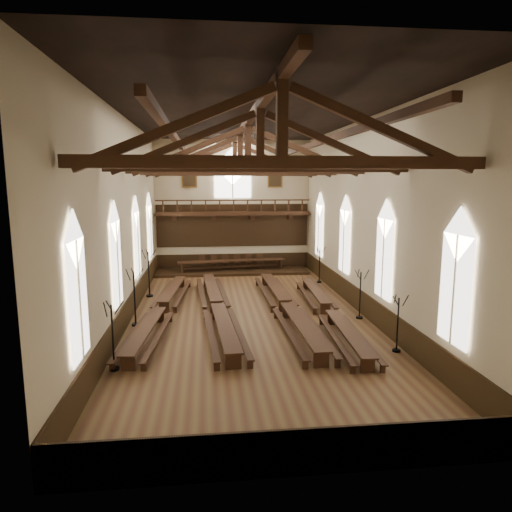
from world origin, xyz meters
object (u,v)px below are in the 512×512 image
at_px(high_table, 232,262).
at_px(dais, 232,271).
at_px(refectory_row_a, 162,308).
at_px(candelabrum_left_near, 113,349).
at_px(refectory_row_c, 286,305).
at_px(candelabrum_right_far, 319,272).
at_px(candelabrum_right_near, 397,335).
at_px(refectory_row_d, 329,310).
at_px(candelabrum_left_mid, 135,308).
at_px(candelabrum_left_far, 149,282).
at_px(candelabrum_right_mid, 360,304).
at_px(refectory_row_b, 217,306).

bearing_deg(high_table, dais, 90.00).
relative_size(refectory_row_a, candelabrum_left_near, 5.30).
bearing_deg(refectory_row_c, candelabrum_right_far, 63.88).
relative_size(candelabrum_right_near, candelabrum_right_far, 0.96).
distance_m(refectory_row_d, dais, 13.07).
bearing_deg(refectory_row_a, candelabrum_left_mid, -133.53).
bearing_deg(refectory_row_a, candelabrum_left_far, 104.50).
bearing_deg(candelabrum_left_near, refectory_row_a, 80.01).
height_order(refectory_row_d, candelabrum_right_near, candelabrum_right_near).
xyz_separation_m(refectory_row_a, candelabrum_right_near, (9.96, -5.83, 0.22)).
xyz_separation_m(refectory_row_a, candelabrum_right_mid, (9.96, -1.27, 0.27)).
bearing_deg(candelabrum_right_mid, candelabrum_left_near, -154.91).
xyz_separation_m(refectory_row_b, candelabrum_right_near, (7.16, -5.79, 0.18)).
bearing_deg(refectory_row_a, refectory_row_c, -2.35).
xyz_separation_m(high_table, candelabrum_left_near, (-5.36, -17.62, -0.04)).
bearing_deg(candelabrum_left_far, candelabrum_right_far, 13.42).
bearing_deg(dais, candelabrum_right_far, -35.63).
relative_size(refectory_row_c, candelabrum_right_mid, 5.67).
height_order(candelabrum_left_near, candelabrum_right_mid, candelabrum_left_near).
distance_m(refectory_row_a, candelabrum_right_near, 11.54).
height_order(refectory_row_b, candelabrum_left_near, candelabrum_left_near).
xyz_separation_m(refectory_row_a, refectory_row_d, (8.41, -1.22, -0.02)).
relative_size(candelabrum_left_mid, candelabrum_right_mid, 1.11).
xyz_separation_m(refectory_row_c, dais, (-2.15, 11.42, -0.45)).
relative_size(refectory_row_a, refectory_row_c, 0.97).
distance_m(refectory_row_b, refectory_row_c, 3.58).
relative_size(candelabrum_left_far, candelabrum_right_far, 1.16).
bearing_deg(candelabrum_right_near, high_table, 108.66).
relative_size(refectory_row_b, refectory_row_d, 1.05).
bearing_deg(candelabrum_right_mid, refectory_row_d, 178.22).
bearing_deg(candelabrum_right_far, dais, 144.37).
xyz_separation_m(candelabrum_left_mid, candelabrum_right_mid, (11.10, -0.07, -0.09)).
height_order(high_table, candelabrum_left_mid, candelabrum_left_mid).
height_order(refectory_row_a, candelabrum_left_mid, candelabrum_left_mid).
xyz_separation_m(candelabrum_left_mid, candelabrum_right_near, (11.10, -4.63, -0.13)).
xyz_separation_m(refectory_row_d, high_table, (-4.18, 12.38, 0.36)).
height_order(dais, candelabrum_left_far, candelabrum_left_far).
height_order(refectory_row_a, candelabrum_left_near, candelabrum_left_near).
bearing_deg(candelabrum_right_near, refectory_row_a, 149.67).
height_order(refectory_row_a, refectory_row_b, refectory_row_b).
xyz_separation_m(refectory_row_c, candelabrum_right_near, (3.58, -5.57, 0.18)).
bearing_deg(candelabrum_left_mid, candelabrum_right_far, 36.61).
distance_m(refectory_row_d, high_table, 13.07).
xyz_separation_m(dais, candelabrum_left_mid, (-5.36, -12.36, 0.76)).
bearing_deg(dais, candelabrum_left_near, -106.93).
height_order(refectory_row_d, high_table, high_table).
distance_m(refectory_row_c, candelabrum_left_far, 8.85).
relative_size(refectory_row_d, candelabrum_right_near, 5.73).
bearing_deg(candelabrum_right_far, refectory_row_d, -100.64).
bearing_deg(dais, refectory_row_c, -79.32).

